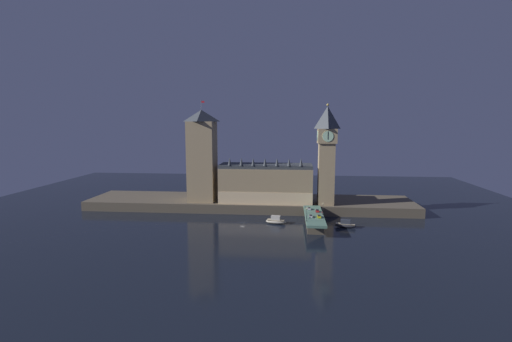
# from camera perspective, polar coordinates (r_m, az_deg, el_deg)

# --- Properties ---
(ground_plane) EXTENTS (400.00, 400.00, 0.00)m
(ground_plane) POSITION_cam_1_polar(r_m,az_deg,el_deg) (220.10, -2.11, -7.89)
(ground_plane) COLOR black
(embankment) EXTENTS (220.00, 42.00, 6.08)m
(embankment) POSITION_cam_1_polar(r_m,az_deg,el_deg) (256.97, -0.99, -4.94)
(embankment) COLOR brown
(embankment) RESTS_ON ground_plane
(parliament_hall) EXTENTS (60.43, 21.97, 29.99)m
(parliament_hall) POSITION_cam_1_polar(r_m,az_deg,el_deg) (245.47, 1.54, -1.84)
(parliament_hall) COLOR tan
(parliament_hall) RESTS_ON embankment
(clock_tower) EXTENTS (12.25, 12.36, 63.95)m
(clock_tower) POSITION_cam_1_polar(r_m,az_deg,el_deg) (238.74, 10.81, 2.90)
(clock_tower) COLOR tan
(clock_tower) RESTS_ON embankment
(victoria_tower) EXTENTS (17.62, 17.62, 66.45)m
(victoria_tower) POSITION_cam_1_polar(r_m,az_deg,el_deg) (248.45, -8.29, 2.35)
(victoria_tower) COLOR tan
(victoria_tower) RESTS_ON embankment
(bridge) EXTENTS (10.24, 46.00, 6.93)m
(bridge) POSITION_cam_1_polar(r_m,az_deg,el_deg) (212.82, 8.92, -7.25)
(bridge) COLOR slate
(bridge) RESTS_ON ground_plane
(car_northbound_lead) EXTENTS (1.89, 3.96, 1.39)m
(car_northbound_lead) POSITION_cam_1_polar(r_m,az_deg,el_deg) (223.36, 8.16, -5.73)
(car_northbound_lead) COLOR silver
(car_northbound_lead) RESTS_ON bridge
(car_northbound_trail) EXTENTS (1.84, 4.44, 1.35)m
(car_northbound_trail) POSITION_cam_1_polar(r_m,az_deg,el_deg) (205.95, 8.41, -6.88)
(car_northbound_trail) COLOR silver
(car_northbound_trail) RESTS_ON bridge
(car_southbound_lead) EXTENTS (2.03, 4.69, 1.36)m
(car_southbound_lead) POSITION_cam_1_polar(r_m,az_deg,el_deg) (206.12, 9.67, -6.89)
(car_southbound_lead) COLOR yellow
(car_southbound_lead) RESTS_ON bridge
(car_southbound_trail) EXTENTS (1.97, 4.00, 1.41)m
(car_southbound_trail) POSITION_cam_1_polar(r_m,az_deg,el_deg) (218.34, 9.42, -6.06)
(car_southbound_trail) COLOR red
(car_southbound_trail) RESTS_ON bridge
(pedestrian_near_rail) EXTENTS (0.38, 0.38, 1.85)m
(pedestrian_near_rail) POSITION_cam_1_polar(r_m,az_deg,el_deg) (203.08, 7.82, -6.97)
(pedestrian_near_rail) COLOR black
(pedestrian_near_rail) RESTS_ON bridge
(pedestrian_mid_walk) EXTENTS (0.38, 0.38, 1.76)m
(pedestrian_mid_walk) POSITION_cam_1_polar(r_m,az_deg,el_deg) (212.68, 10.15, -6.37)
(pedestrian_mid_walk) COLOR black
(pedestrian_mid_walk) RESTS_ON bridge
(pedestrian_far_rail) EXTENTS (0.38, 0.38, 1.69)m
(pedestrian_far_rail) POSITION_cam_1_polar(r_m,az_deg,el_deg) (226.95, 7.55, -5.45)
(pedestrian_far_rail) COLOR black
(pedestrian_far_rail) RESTS_ON bridge
(street_lamp_near) EXTENTS (1.34, 0.60, 7.20)m
(street_lamp_near) POSITION_cam_1_polar(r_m,az_deg,el_deg) (196.61, 7.79, -6.40)
(street_lamp_near) COLOR #2D3333
(street_lamp_near) RESTS_ON bridge
(street_lamp_mid) EXTENTS (1.34, 0.60, 7.03)m
(street_lamp_mid) POSITION_cam_1_polar(r_m,az_deg,el_deg) (211.59, 10.29, -5.48)
(street_lamp_mid) COLOR #2D3333
(street_lamp_mid) RESTS_ON bridge
(boat_upstream) EXTENTS (12.28, 6.36, 4.74)m
(boat_upstream) POSITION_cam_1_polar(r_m,az_deg,el_deg) (216.99, 3.05, -7.65)
(boat_upstream) COLOR #B2A893
(boat_upstream) RESTS_ON ground_plane
(boat_downstream) EXTENTS (12.26, 5.70, 4.61)m
(boat_downstream) POSITION_cam_1_polar(r_m,az_deg,el_deg) (214.61, 13.59, -8.04)
(boat_downstream) COLOR #28282D
(boat_downstream) RESTS_ON ground_plane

